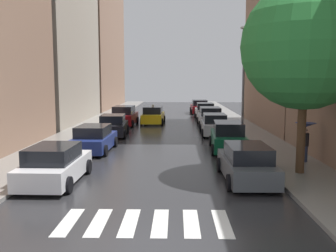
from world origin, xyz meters
TOP-DOWN VIEW (x-y plane):
  - ground_plane at (0.00, 24.00)m, footprint 28.00×72.00m
  - sidewalk_left at (-6.50, 24.00)m, footprint 3.00×72.00m
  - sidewalk_right at (6.50, 24.00)m, footprint 3.00×72.00m
  - crosswalk_stripes at (0.00, 1.82)m, footprint 4.95×2.20m
  - building_left_mid at (-11.00, 27.43)m, footprint 6.00×15.33m
  - building_left_far at (-11.00, 46.33)m, footprint 6.00×20.51m
  - building_right_mid at (11.00, 23.51)m, footprint 6.00×15.18m
  - parked_car_left_nearest at (-3.97, 5.99)m, footprint 2.17×4.45m
  - parked_car_left_second at (-3.84, 12.66)m, footprint 2.20×4.48m
  - parked_car_left_third at (-3.72, 18.66)m, footprint 2.24×4.25m
  - parked_car_left_fourth at (-3.78, 25.04)m, footprint 2.28×4.54m
  - parked_car_right_nearest at (3.80, 6.47)m, footprint 2.08×4.55m
  - parked_car_right_second at (3.93, 13.05)m, footprint 2.20×4.65m
  - parked_car_right_third at (3.77, 19.39)m, footprint 2.08×4.41m
  - parked_car_right_fourth at (3.91, 24.71)m, footprint 2.18×4.80m
  - parked_car_right_fifth at (3.97, 31.36)m, footprint 2.16×4.46m
  - parked_car_right_sixth at (3.73, 37.11)m, footprint 2.21×4.68m
  - taxi_midroad at (-1.25, 26.44)m, footprint 2.20×4.41m
  - pedestrian_near_tree at (7.18, 9.50)m, footprint 0.98×0.98m
  - street_tree_right at (6.26, 7.33)m, footprint 5.35×5.35m
  - lamp_post_right at (5.55, 17.61)m, footprint 0.60×0.28m

SIDE VIEW (x-z plane):
  - ground_plane at x=0.00m, z-range -0.04..0.00m
  - crosswalk_stripes at x=0.00m, z-range 0.00..0.01m
  - sidewalk_left at x=-6.50m, z-range 0.00..0.15m
  - sidewalk_right at x=6.50m, z-range 0.00..0.15m
  - parked_car_right_nearest at x=3.80m, z-range -0.04..1.49m
  - parked_car_left_second at x=-3.84m, z-range -0.04..1.49m
  - parked_car_left_nearest at x=-3.97m, z-range -0.04..1.51m
  - parked_car_left_third at x=-3.72m, z-range -0.05..1.54m
  - parked_car_right_third at x=3.77m, z-range -0.05..1.55m
  - taxi_midroad at x=-1.25m, z-range -0.14..1.67m
  - parked_car_right_fifth at x=3.97m, z-range -0.05..1.61m
  - parked_car_right_sixth at x=3.73m, z-range -0.05..1.62m
  - parked_car_right_fourth at x=3.91m, z-range -0.05..1.65m
  - parked_car_right_second at x=3.93m, z-range -0.06..1.66m
  - parked_car_left_fourth at x=-3.78m, z-range -0.06..1.71m
  - pedestrian_near_tree at x=7.18m, z-range 0.58..2.49m
  - lamp_post_right at x=5.55m, z-range 0.69..8.29m
  - street_tree_right at x=6.26m, z-range 1.50..9.56m
  - building_left_mid at x=-11.00m, z-range 0.00..14.18m
  - building_right_mid at x=11.00m, z-range 0.00..21.18m
  - building_left_far at x=-11.00m, z-range 0.00..21.74m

